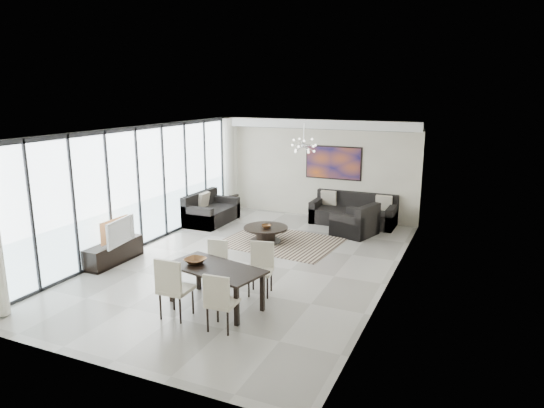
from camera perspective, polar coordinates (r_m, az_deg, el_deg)
The scene contains 20 objects.
room_shell at distance 10.16m, azimuth -0.32°, elevation 0.37°, with size 6.00×9.00×2.90m.
window_wall at distance 11.87m, azimuth -15.10°, elevation 1.89°, with size 0.37×8.95×2.90m.
soffit at distance 14.11m, azimuth 5.19°, elevation 9.38°, with size 5.98×0.40×0.26m, color white.
painting at distance 14.24m, azimuth 7.23°, elevation 4.83°, with size 1.68×0.04×0.98m, color #C3561B.
chandelier at distance 12.35m, azimuth 3.77°, elevation 6.90°, with size 0.66×0.66×0.71m.
rug at distance 12.18m, azimuth 1.05°, elevation -4.47°, with size 2.78×2.14×0.01m, color black.
coffee_table at distance 12.14m, azimuth -0.74°, elevation -3.47°, with size 1.11×1.11×0.39m.
bowl_coffee at distance 11.99m, azimuth -0.67°, elevation -2.65°, with size 0.25×0.25×0.08m, color brown.
sofa_main at distance 13.93m, azimuth 9.57°, elevation -1.15°, with size 2.35×0.96×0.85m.
loveseat at distance 14.00m, azimuth -7.31°, elevation -1.00°, with size 0.96×1.71×0.85m.
armchair at distance 12.89m, azimuth 9.86°, elevation -2.36°, with size 1.20×1.23×0.84m.
side_table at distance 15.38m, azimuth -4.57°, elevation 0.50°, with size 0.35×0.35×0.49m.
tv_console at distance 11.26m, azimuth -18.09°, elevation -5.45°, with size 0.42×1.49×0.46m, color black.
television at distance 10.97m, azimuth -17.81°, elevation -3.09°, with size 0.98×0.13×0.56m, color gray.
dining_table at distance 8.56m, azimuth -6.66°, elevation -7.94°, with size 1.89×1.24×0.72m.
dining_chair_sw at distance 8.20m, azimuth -11.66°, elevation -9.26°, with size 0.50×0.50×1.07m.
dining_chair_se at distance 7.72m, azimuth -6.20°, elevation -11.01°, with size 0.47×0.47×0.97m.
dining_chair_nw at distance 9.49m, azimuth -6.60°, elevation -6.58°, with size 0.46×0.46×0.89m.
dining_chair_ne at distance 9.09m, azimuth -1.28°, elevation -7.09°, with size 0.53×0.53×0.97m.
bowl_dining at distance 8.75m, azimuth -9.02°, elevation -6.62°, with size 0.37×0.37×0.09m, color brown.
Camera 1 is at (4.51, -9.03, 3.73)m, focal length 32.00 mm.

